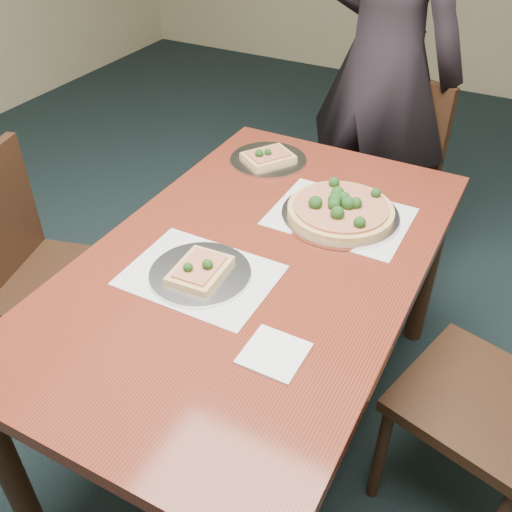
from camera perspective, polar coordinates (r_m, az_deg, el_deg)
The scene contains 11 objects.
ground at distance 1.99m, azimuth -5.02°, elevation -23.79°, with size 8.00×8.00×0.00m, color black.
dining_table at distance 1.69m, azimuth 0.00°, elevation -2.48°, with size 0.90×1.50×0.75m.
chair_far at distance 2.61m, azimuth 12.60°, elevation 8.43°, with size 0.53×0.53×0.91m.
chair_left at distance 2.12m, azimuth -21.13°, elevation -0.96°, with size 0.51×0.51×0.91m.
diner at distance 2.54m, azimuth 12.64°, elevation 18.17°, with size 0.69×0.45×1.88m, color black.
placemat_main at distance 1.82m, azimuth 8.39°, elevation 3.94°, with size 0.42×0.32×0.00m, color white.
placemat_near at distance 1.57m, azimuth -5.58°, elevation -1.91°, with size 0.40×0.30×0.00m, color white.
pizza_pan at distance 1.81m, azimuth 8.44°, elevation 4.60°, with size 0.37×0.37×0.08m.
slice_plate_near at distance 1.57m, azimuth -5.61°, elevation -1.56°, with size 0.28×0.28×0.06m.
slice_plate_far at distance 2.12m, azimuth 1.21°, elevation 9.75°, with size 0.28×0.28×0.06m.
napkin at distance 1.35m, azimuth 1.83°, elevation -9.70°, with size 0.14×0.14×0.01m, color white.
Camera 1 is at (0.59, -0.77, 1.74)m, focal length 40.00 mm.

